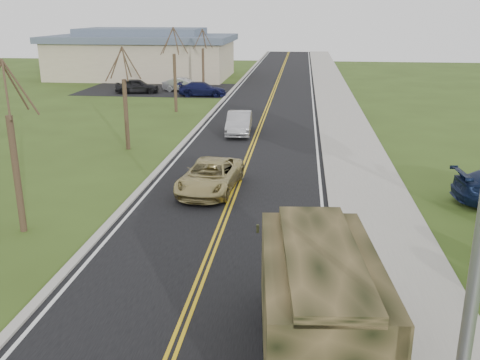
# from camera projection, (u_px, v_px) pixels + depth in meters

# --- Properties ---
(road) EXTENTS (8.00, 120.00, 0.01)m
(road) POSITION_uv_depth(u_px,v_px,m) (270.00, 101.00, 46.86)
(road) COLOR black
(road) RESTS_ON ground
(curb_right) EXTENTS (0.30, 120.00, 0.12)m
(curb_right) POSITION_uv_depth(u_px,v_px,m) (318.00, 101.00, 46.39)
(curb_right) COLOR #9E998E
(curb_right) RESTS_ON ground
(sidewalk_right) EXTENTS (3.20, 120.00, 0.10)m
(sidewalk_right) POSITION_uv_depth(u_px,v_px,m) (338.00, 102.00, 46.20)
(sidewalk_right) COLOR #9E998E
(sidewalk_right) RESTS_ON ground
(curb_left) EXTENTS (0.30, 120.00, 0.10)m
(curb_left) POSITION_uv_depth(u_px,v_px,m) (223.00, 100.00, 47.30)
(curb_left) COLOR #9E998E
(curb_left) RESTS_ON ground
(street_light) EXTENTS (1.65, 0.22, 8.00)m
(street_light) POSITION_uv_depth(u_px,v_px,m) (467.00, 274.00, 6.63)
(street_light) COLOR gray
(street_light) RESTS_ON ground
(bare_tree_a) EXTENTS (1.93, 2.26, 6.08)m
(bare_tree_a) POSITION_uv_depth(u_px,v_px,m) (15.00, 161.00, 18.43)
(bare_tree_a) COLOR #38281C
(bare_tree_a) RESTS_ON ground
(bare_tree_b) EXTENTS (1.83, 2.14, 5.73)m
(bare_tree_b) POSITION_uv_depth(u_px,v_px,m) (126.00, 106.00, 29.84)
(bare_tree_b) COLOR #38281C
(bare_tree_b) RESTS_ON ground
(bare_tree_c) EXTENTS (2.04, 2.39, 6.42)m
(bare_tree_c) POSITION_uv_depth(u_px,v_px,m) (175.00, 76.00, 41.11)
(bare_tree_c) COLOR #38281C
(bare_tree_c) RESTS_ON ground
(bare_tree_d) EXTENTS (1.88, 2.20, 5.91)m
(bare_tree_d) POSITION_uv_depth(u_px,v_px,m) (203.00, 64.00, 52.54)
(bare_tree_d) COLOR #38281C
(bare_tree_d) RESTS_ON ground
(commercial_building) EXTENTS (25.50, 21.50, 5.65)m
(commercial_building) POSITION_uv_depth(u_px,v_px,m) (143.00, 54.00, 62.93)
(commercial_building) COLOR tan
(commercial_building) RESTS_ON ground
(military_truck) EXTENTS (2.76, 6.49, 3.15)m
(military_truck) POSITION_uv_depth(u_px,v_px,m) (316.00, 297.00, 11.26)
(military_truck) COLOR black
(military_truck) RESTS_ON ground
(suv_champagne) EXTENTS (2.63, 4.98, 1.33)m
(suv_champagne) POSITION_uv_depth(u_px,v_px,m) (210.00, 176.00, 23.32)
(suv_champagne) COLOR tan
(suv_champagne) RESTS_ON ground
(sedan_silver) EXTENTS (1.70, 4.33, 1.41)m
(sedan_silver) POSITION_uv_depth(u_px,v_px,m) (239.00, 123.00, 34.21)
(sedan_silver) COLOR #A5A4A9
(sedan_silver) RESTS_ON ground
(lot_car_dark) EXTENTS (4.33, 2.32, 1.40)m
(lot_car_dark) POSITION_uv_depth(u_px,v_px,m) (137.00, 86.00, 51.13)
(lot_car_dark) COLOR black
(lot_car_dark) RESTS_ON ground
(lot_car_silver) EXTENTS (4.21, 2.02, 1.33)m
(lot_car_silver) POSITION_uv_depth(u_px,v_px,m) (184.00, 85.00, 52.23)
(lot_car_silver) COLOR #ABABAF
(lot_car_silver) RESTS_ON ground
(lot_car_navy) EXTENTS (4.50, 1.99, 1.29)m
(lot_car_navy) POSITION_uv_depth(u_px,v_px,m) (202.00, 89.00, 49.48)
(lot_car_navy) COLOR #10123A
(lot_car_navy) RESTS_ON ground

